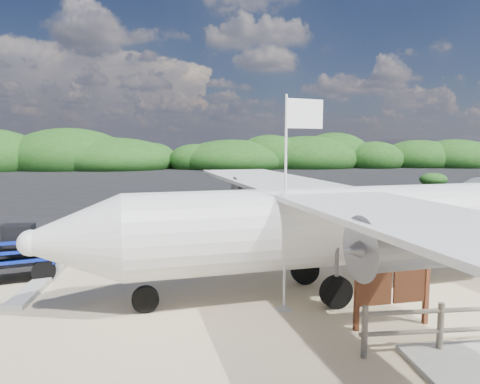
{
  "coord_description": "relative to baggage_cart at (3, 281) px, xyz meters",
  "views": [
    {
      "loc": [
        -0.14,
        -12.33,
        4.02
      ],
      "look_at": [
        1.86,
        6.0,
        1.88
      ],
      "focal_mm": 32.0,
      "sensor_mm": 36.0,
      "label": 1
    }
  ],
  "objects": [
    {
      "name": "crew_a",
      "position": [
        5.42,
        3.27,
        0.74
      ],
      "size": [
        0.59,
        0.44,
        1.48
      ],
      "primitive_type": "imported",
      "rotation": [
        0.0,
        0.0,
        2.97
      ],
      "color": "#14264C",
      "rests_on": "ground"
    },
    {
      "name": "asphalt_apron",
      "position": [
        5.72,
        29.52,
        0.0
      ],
      "size": [
        90.0,
        50.0,
        0.04
      ],
      "primitive_type": null,
      "color": "#B2B2B2",
      "rests_on": "ground"
    },
    {
      "name": "crew_b",
      "position": [
        4.81,
        1.28,
        0.77
      ],
      "size": [
        0.81,
        0.66,
        1.55
      ],
      "primitive_type": "imported",
      "rotation": [
        0.0,
        0.0,
        3.24
      ],
      "color": "#14264C",
      "rests_on": "ground"
    },
    {
      "name": "baggage_cart",
      "position": [
        0.0,
        0.0,
        0.0
      ],
      "size": [
        3.47,
        2.58,
        1.55
      ],
      "primitive_type": null,
      "rotation": [
        0.0,
        0.0,
        0.29
      ],
      "color": "#0B24B3",
      "rests_on": "ground"
    },
    {
      "name": "signboard",
      "position": [
        9.84,
        -4.25,
        0.0
      ],
      "size": [
        1.9,
        0.38,
        1.56
      ],
      "primitive_type": null,
      "rotation": [
        0.0,
        0.0,
        0.11
      ],
      "color": "brown",
      "rests_on": "ground"
    },
    {
      "name": "flagpole",
      "position": [
        7.71,
        -3.03,
        0.0
      ],
      "size": [
        1.11,
        0.74,
        5.12
      ],
      "primitive_type": null,
      "rotation": [
        0.0,
        0.0,
        0.34
      ],
      "color": "white",
      "rests_on": "ground"
    },
    {
      "name": "aircraft_large",
      "position": [
        18.15,
        18.96,
        0.0
      ],
      "size": [
        20.97,
        20.97,
        5.51
      ],
      "primitive_type": null,
      "rotation": [
        0.0,
        0.0,
        3.3
      ],
      "color": "#B2B2B2",
      "rests_on": "ground"
    },
    {
      "name": "crew_c",
      "position": [
        10.39,
        3.4,
        0.85
      ],
      "size": [
        1.08,
        0.69,
        1.7
      ],
      "primitive_type": "imported",
      "rotation": [
        0.0,
        0.0,
        2.84
      ],
      "color": "#14264C",
      "rests_on": "ground"
    },
    {
      "name": "ground",
      "position": [
        5.72,
        -0.48,
        0.0
      ],
      "size": [
        160.0,
        160.0,
        0.0
      ],
      "primitive_type": "plane",
      "color": "beige"
    },
    {
      "name": "vegetation_band",
      "position": [
        5.72,
        54.52,
        0.0
      ],
      "size": [
        124.0,
        8.0,
        4.4
      ],
      "primitive_type": null,
      "color": "#B2B2B2",
      "rests_on": "ground"
    }
  ]
}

